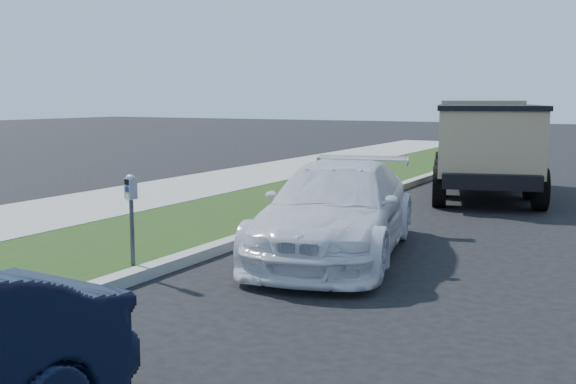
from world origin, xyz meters
The scene contains 5 objects.
ground centered at (0.00, 0.00, 0.00)m, with size 120.00×120.00×0.00m, color black.
streetside centered at (-5.57, 2.00, 0.07)m, with size 6.12×50.00×0.15m.
parking_meter centered at (-2.82, -0.64, 1.00)m, with size 0.19×0.16×1.22m.
white_wagon centered at (-0.96, 1.77, 0.68)m, with size 1.89×4.66×1.35m, color white.
dump_truck centered at (-0.57, 9.37, 1.27)m, with size 3.61×6.11×2.26m.
Camera 1 is at (3.10, -7.19, 2.29)m, focal length 42.00 mm.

